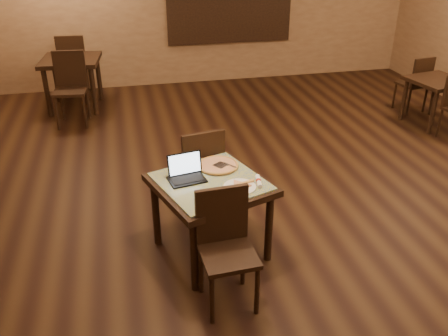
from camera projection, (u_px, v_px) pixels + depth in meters
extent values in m
plane|color=black|center=(292.00, 221.00, 4.96)|extent=(10.00, 10.00, 0.00)
cube|color=#8F6B49|center=(203.00, 1.00, 8.58)|extent=(8.00, 0.02, 3.00)
cylinder|color=black|center=(194.00, 255.00, 3.89)|extent=(0.07, 0.07, 0.71)
cylinder|color=black|center=(156.00, 212.00, 4.46)|extent=(0.07, 0.07, 0.71)
cylinder|color=black|center=(269.00, 227.00, 4.24)|extent=(0.07, 0.07, 0.71)
cylinder|color=black|center=(224.00, 191.00, 4.82)|extent=(0.07, 0.07, 0.71)
cube|color=black|center=(210.00, 185.00, 4.18)|extent=(1.17, 1.17, 0.06)
cube|color=#1A44AC|center=(210.00, 181.00, 4.17)|extent=(1.07, 1.07, 0.02)
cylinder|color=black|center=(212.00, 300.00, 3.61)|extent=(0.04, 0.04, 0.45)
cylinder|color=black|center=(201.00, 270.00, 3.92)|extent=(0.04, 0.04, 0.45)
cylinder|color=black|center=(257.00, 291.00, 3.70)|extent=(0.04, 0.04, 0.45)
cylinder|color=black|center=(243.00, 262.00, 4.01)|extent=(0.04, 0.04, 0.45)
cube|color=black|center=(228.00, 256.00, 3.69)|extent=(0.45, 0.45, 0.04)
cube|color=black|center=(222.00, 214.00, 3.73)|extent=(0.43, 0.06, 0.48)
cylinder|color=black|center=(208.00, 182.00, 5.23)|extent=(0.04, 0.04, 0.47)
cylinder|color=black|center=(221.00, 198.00, 4.93)|extent=(0.04, 0.04, 0.47)
cylinder|color=black|center=(176.00, 188.00, 5.10)|extent=(0.04, 0.04, 0.47)
cylinder|color=black|center=(187.00, 205.00, 4.80)|extent=(0.04, 0.04, 0.47)
cube|color=black|center=(197.00, 172.00, 4.90)|extent=(0.51, 0.51, 0.04)
cube|color=black|center=(204.00, 156.00, 4.61)|extent=(0.44, 0.12, 0.50)
cube|color=black|center=(187.00, 180.00, 4.16)|extent=(0.35, 0.27, 0.02)
cube|color=black|center=(185.00, 164.00, 4.21)|extent=(0.32, 0.10, 0.21)
cube|color=#C9E3FF|center=(185.00, 164.00, 4.20)|extent=(0.29, 0.08, 0.18)
cylinder|color=white|center=(240.00, 187.00, 4.05)|extent=(0.28, 0.28, 0.02)
cylinder|color=silver|center=(218.00, 167.00, 4.39)|extent=(0.35, 0.35, 0.01)
cylinder|color=beige|center=(218.00, 165.00, 4.39)|extent=(0.36, 0.36, 0.02)
torus|color=#BF833D|center=(218.00, 165.00, 4.38)|extent=(0.38, 0.38, 0.02)
cube|color=silver|center=(221.00, 165.00, 4.37)|extent=(0.24, 0.28, 0.01)
cylinder|color=white|center=(259.00, 181.00, 4.11)|extent=(0.07, 0.19, 0.04)
cylinder|color=#A12313|center=(259.00, 181.00, 4.11)|extent=(0.05, 0.04, 0.04)
cylinder|color=black|center=(433.00, 112.00, 6.84)|extent=(0.07, 0.07, 0.67)
cylinder|color=black|center=(404.00, 99.00, 7.33)|extent=(0.07, 0.07, 0.67)
cylinder|color=black|center=(434.00, 95.00, 7.53)|extent=(0.07, 0.07, 0.67)
cube|color=black|center=(438.00, 81.00, 7.03)|extent=(0.87, 0.87, 0.06)
cylinder|color=black|center=(439.00, 123.00, 6.80)|extent=(0.04, 0.04, 0.42)
cylinder|color=black|center=(410.00, 93.00, 7.96)|extent=(0.04, 0.04, 0.42)
cylinder|color=black|center=(425.00, 100.00, 7.69)|extent=(0.04, 0.04, 0.42)
cylinder|color=black|center=(394.00, 96.00, 7.85)|extent=(0.04, 0.04, 0.42)
cylinder|color=black|center=(409.00, 102.00, 7.57)|extent=(0.04, 0.04, 0.42)
cube|color=black|center=(412.00, 84.00, 7.66)|extent=(0.46, 0.46, 0.04)
cube|color=black|center=(423.00, 72.00, 7.40)|extent=(0.39, 0.10, 0.45)
cylinder|color=black|center=(47.00, 93.00, 7.42)|extent=(0.08, 0.08, 0.79)
cylinder|color=black|center=(56.00, 79.00, 8.05)|extent=(0.08, 0.08, 0.79)
cylinder|color=black|center=(94.00, 91.00, 7.49)|extent=(0.08, 0.08, 0.79)
cylinder|color=black|center=(99.00, 78.00, 8.12)|extent=(0.08, 0.08, 0.79)
cube|color=black|center=(70.00, 60.00, 7.58)|extent=(0.98, 0.98, 0.07)
cylinder|color=black|center=(57.00, 114.00, 7.01)|extent=(0.04, 0.04, 0.50)
cylinder|color=black|center=(62.00, 104.00, 7.37)|extent=(0.04, 0.04, 0.50)
cylinder|color=black|center=(85.00, 113.00, 7.05)|extent=(0.04, 0.04, 0.50)
cylinder|color=black|center=(88.00, 103.00, 7.41)|extent=(0.04, 0.04, 0.50)
cube|color=black|center=(70.00, 91.00, 7.08)|extent=(0.52, 0.52, 0.04)
cube|color=black|center=(70.00, 68.00, 7.14)|extent=(0.47, 0.09, 0.54)
cylinder|color=black|center=(90.00, 77.00, 8.66)|extent=(0.04, 0.04, 0.50)
cylinder|color=black|center=(87.00, 84.00, 8.31)|extent=(0.04, 0.04, 0.50)
cylinder|color=black|center=(68.00, 78.00, 8.62)|extent=(0.04, 0.04, 0.50)
cylinder|color=black|center=(64.00, 84.00, 8.27)|extent=(0.04, 0.04, 0.50)
cube|color=black|center=(75.00, 65.00, 8.34)|extent=(0.52, 0.52, 0.04)
cube|color=black|center=(71.00, 52.00, 8.02)|extent=(0.47, 0.09, 0.54)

